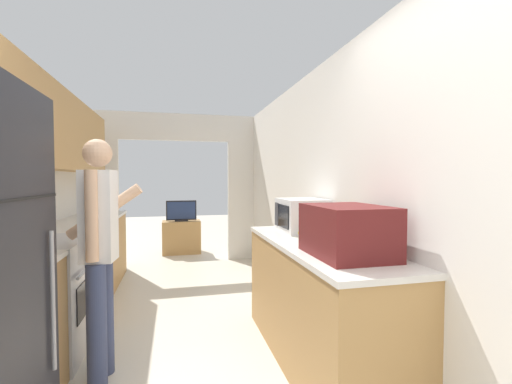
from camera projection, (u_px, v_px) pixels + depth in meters
The scene contains 12 objects.
wall_left at pixel (22, 164), 2.93m from camera, with size 0.38×7.08×2.50m.
wall_right at pixel (328, 196), 3.17m from camera, with size 0.06×7.08×2.50m.
wall_far_with_doorway at pixel (175, 176), 5.74m from camera, with size 3.09×0.06×2.50m.
counter_left at pixel (79, 265), 3.76m from camera, with size 0.62×3.43×0.93m.
counter_right at pixel (317, 302), 2.63m from camera, with size 0.62×1.91×0.93m.
range_oven at pixel (42, 299), 2.69m from camera, with size 0.66×0.78×1.07m.
person at pixel (99, 251), 2.38m from camera, with size 0.54×0.40×1.69m.
suitcase at pixel (347, 231), 2.16m from camera, with size 0.44×0.60×0.32m.
microwave at pixel (302, 215), 3.15m from camera, with size 0.39×0.47×0.30m.
book_stack at pixel (318, 236), 2.69m from camera, with size 0.25×0.29×0.08m.
tv_cabinet at pixel (182, 237), 6.50m from camera, with size 0.70×0.42×0.61m.
television at pixel (181, 211), 6.44m from camera, with size 0.56×0.16×0.39m.
Camera 1 is at (-0.02, -1.19, 1.42)m, focal length 24.00 mm.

